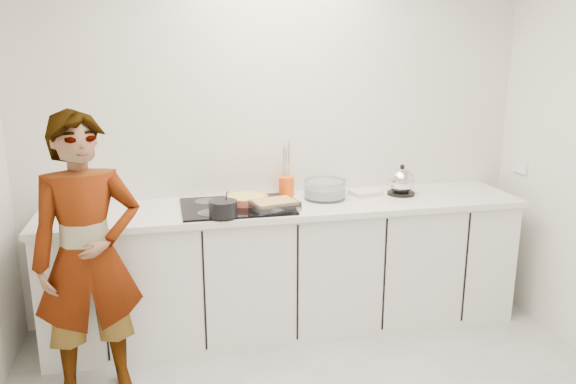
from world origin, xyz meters
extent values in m
cube|color=white|center=(0.00, 1.60, 1.30)|extent=(3.60, 0.00, 2.60)
cube|color=white|center=(1.79, 1.33, 1.07)|extent=(0.02, 0.15, 0.09)
cube|color=white|center=(0.00, 1.28, 0.43)|extent=(3.20, 0.58, 0.87)
cube|color=white|center=(0.00, 1.28, 0.89)|extent=(3.24, 0.64, 0.04)
cube|color=black|center=(-0.35, 1.26, 0.92)|extent=(0.72, 0.54, 0.01)
cylinder|color=#C65742|center=(-0.28, 1.32, 0.95)|extent=(0.32, 0.32, 0.05)
cylinder|color=#E8E455|center=(-0.28, 1.32, 0.97)|extent=(0.28, 0.28, 0.01)
cylinder|color=black|center=(-0.46, 1.03, 0.97)|extent=(0.18, 0.18, 0.10)
cylinder|color=silver|center=(-0.44, 1.05, 1.02)|extent=(0.03, 0.07, 0.15)
cube|color=silver|center=(-0.13, 1.12, 0.95)|extent=(0.33, 0.27, 0.05)
cube|color=#D9B669|center=(-0.13, 1.12, 0.97)|extent=(0.30, 0.24, 0.02)
cylinder|color=silver|center=(0.28, 1.34, 0.98)|extent=(0.37, 0.37, 0.13)
cylinder|color=white|center=(0.28, 1.34, 0.96)|extent=(0.31, 0.31, 0.06)
cube|color=white|center=(0.59, 1.37, 0.93)|extent=(0.24, 0.19, 0.03)
cylinder|color=black|center=(0.84, 1.33, 0.92)|extent=(0.22, 0.22, 0.02)
sphere|color=silver|center=(0.84, 1.33, 1.01)|extent=(0.21, 0.21, 0.19)
sphere|color=black|center=(0.84, 1.33, 1.12)|extent=(0.04, 0.04, 0.03)
cylinder|color=#FC550D|center=(0.04, 1.48, 0.98)|extent=(0.12, 0.12, 0.14)
imported|color=white|center=(-1.24, 0.78, 0.81)|extent=(0.66, 0.50, 1.62)
camera|label=1|loc=(-0.80, -2.29, 1.93)|focal=35.00mm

